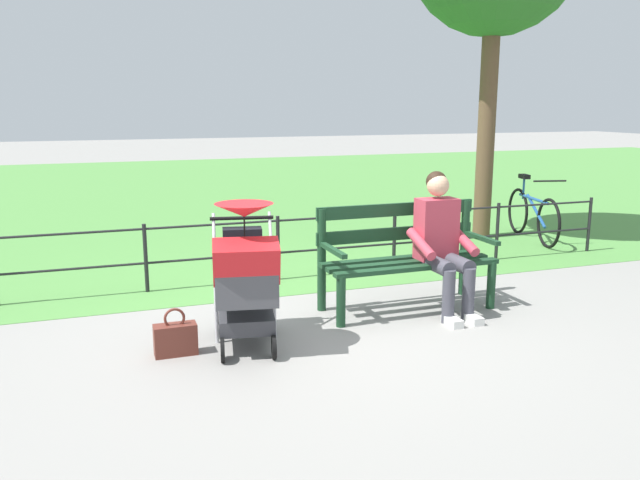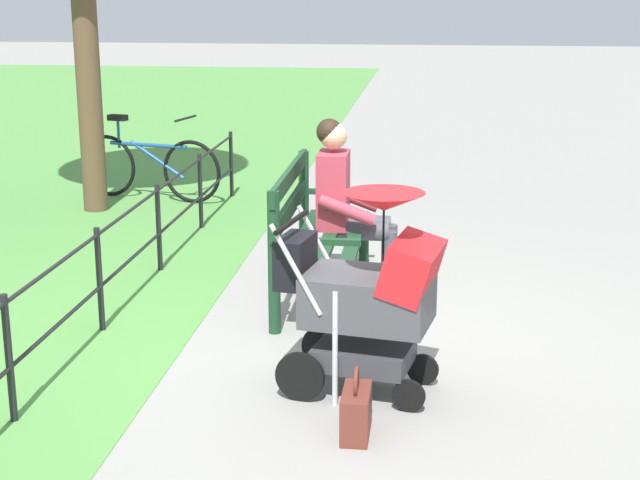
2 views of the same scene
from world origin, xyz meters
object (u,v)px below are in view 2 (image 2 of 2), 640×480
at_px(person_on_bench, 348,200).
at_px(handbag, 356,412).
at_px(park_bench, 313,228).
at_px(bicycle, 148,165).
at_px(stroller, 369,291).

bearing_deg(person_on_bench, handbag, 6.37).
bearing_deg(park_bench, bicycle, -145.04).
xyz_separation_m(park_bench, bicycle, (-3.05, -2.13, -0.16)).
height_order(park_bench, bicycle, park_bench).
bearing_deg(park_bench, person_on_bench, 139.94).
relative_size(person_on_bench, handbag, 3.45).
xyz_separation_m(park_bench, handbag, (2.16, 0.49, -0.40)).
distance_m(stroller, bicycle, 5.37).
relative_size(person_on_bench, stroller, 1.11).
bearing_deg(park_bench, stroller, 17.71).
relative_size(handbag, bicycle, 0.23).
bearing_deg(handbag, bicycle, -153.25).
height_order(stroller, handbag, stroller).
bearing_deg(stroller, bicycle, -150.41).
height_order(park_bench, handbag, park_bench).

